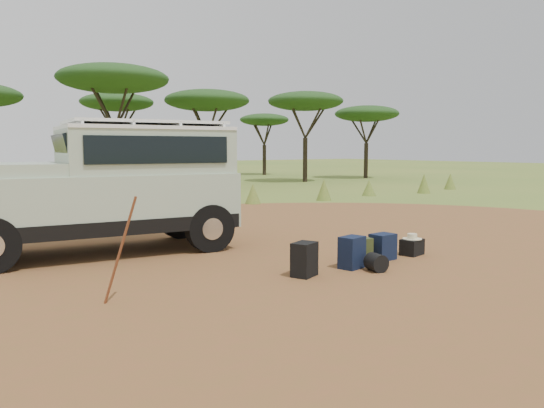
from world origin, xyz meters
TOP-DOWN VIEW (x-y plane):
  - ground at (0.00, 0.00)m, footprint 140.00×140.00m
  - dirt_clearing at (0.00, 0.00)m, footprint 23.00×23.00m
  - grass_fringe at (0.12, 8.67)m, footprint 36.60×1.60m
  - acacia_treeline at (0.75, 19.81)m, footprint 46.70×13.20m
  - safari_vehicle at (-1.51, 3.18)m, footprint 5.57×2.80m
  - walking_staff at (-2.61, -0.36)m, footprint 0.44×0.24m
  - backpack_black at (0.30, -0.69)m, footprint 0.49×0.43m
  - backpack_navy at (1.33, -0.73)m, footprint 0.48×0.38m
  - backpack_olive at (1.77, -0.54)m, footprint 0.36×0.28m
  - duffel_navy at (2.29, -0.57)m, footprint 0.45×0.35m
  - hard_case at (3.08, -0.60)m, footprint 0.50×0.40m
  - stuff_sack at (1.49, -1.13)m, footprint 0.37×0.37m
  - safari_hat at (3.08, -0.60)m, footprint 0.37×0.37m

SIDE VIEW (x-z plane):
  - ground at x=0.00m, z-range 0.00..0.00m
  - dirt_clearing at x=0.00m, z-range 0.00..0.01m
  - stuff_sack at x=1.49m, z-range 0.00..0.31m
  - hard_case at x=3.08m, z-range 0.00..0.32m
  - backpack_olive at x=1.77m, z-range 0.00..0.46m
  - duffel_navy at x=2.29m, z-range 0.00..0.49m
  - backpack_navy at x=1.33m, z-range 0.00..0.56m
  - backpack_black at x=0.30m, z-range 0.00..0.56m
  - safari_hat at x=3.08m, z-range 0.30..0.41m
  - grass_fringe at x=0.12m, z-range -0.05..0.85m
  - walking_staff at x=-2.61m, z-range 0.00..1.43m
  - safari_vehicle at x=-1.51m, z-range -0.04..2.55m
  - acacia_treeline at x=0.75m, z-range 1.74..8.00m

